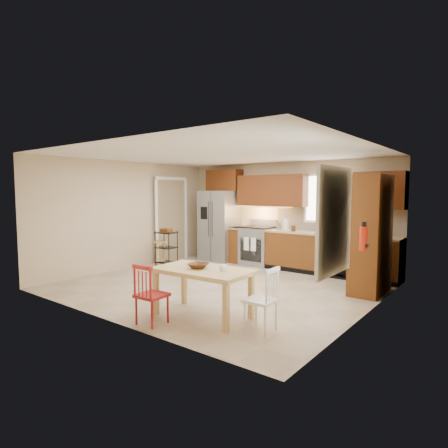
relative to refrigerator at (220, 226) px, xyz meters
name	(u,v)px	position (x,y,z in m)	size (l,w,h in m)	color
floor	(220,285)	(1.70, -2.12, -0.91)	(5.50, 5.50, 0.00)	tan
ceiling	(220,154)	(1.70, -2.12, 1.59)	(5.50, 5.00, 0.02)	silver
wall_back	(284,214)	(1.70, 0.38, 0.34)	(5.50, 0.02, 2.50)	#CCB793
wall_front	(107,232)	(1.70, -4.62, 0.34)	(5.50, 0.02, 2.50)	#CCB793
wall_left	(128,215)	(-1.05, -2.12, 0.34)	(0.02, 5.00, 2.50)	#CCB793
wall_right	(369,230)	(4.45, -2.12, 0.34)	(0.02, 5.00, 2.50)	#CCB793
refrigerator	(220,226)	(0.00, 0.00, 0.00)	(0.92, 0.75, 1.82)	gray
range_stove	(258,246)	(1.15, 0.06, -0.45)	(0.76, 0.63, 0.92)	gray
base_cabinet_narrow	(240,245)	(0.60, 0.08, -0.46)	(0.30, 0.60, 0.90)	brown
base_cabinet_run	(330,254)	(2.99, 0.08, -0.46)	(2.92, 0.60, 0.90)	brown
dishwasher	(351,259)	(3.55, -0.22, -0.46)	(0.60, 0.02, 0.78)	black
backsplash	(336,220)	(2.99, 0.36, 0.27)	(2.92, 0.03, 0.55)	beige
upper_over_fridge	(224,180)	(0.00, 0.20, 1.19)	(1.00, 0.35, 0.55)	#582A0E
upper_left_block	(272,191)	(1.45, 0.20, 0.92)	(1.80, 0.35, 0.75)	#582A0E
upper_right_block	(380,190)	(3.95, 0.20, 0.92)	(1.00, 0.35, 0.75)	#582A0E
window_back	(328,198)	(2.80, 0.35, 0.74)	(1.12, 0.04, 1.12)	white
sink	(322,235)	(2.80, 0.08, -0.05)	(0.62, 0.46, 0.16)	gray
undercab_glow	(261,207)	(1.15, 0.17, 0.52)	(1.60, 0.30, 0.01)	#FFBF66
soap_bottle	(337,230)	(3.18, -0.02, 0.09)	(0.09, 0.09, 0.19)	red
paper_towel	(286,225)	(1.95, 0.03, 0.13)	(0.12, 0.12, 0.28)	white
canister_steel	(279,226)	(1.75, 0.03, 0.08)	(0.11, 0.11, 0.18)	gray
canister_wood	(293,228)	(2.15, 0.00, 0.06)	(0.10, 0.10, 0.14)	#4C2E14
pantry	(371,235)	(4.13, -0.93, 0.14)	(0.50, 0.95, 2.10)	brown
fire_extinguisher	(364,239)	(4.33, -1.98, 0.19)	(0.12, 0.12, 0.36)	red
window_right	(335,221)	(4.38, -3.27, 0.54)	(0.04, 1.02, 1.32)	white
doorway	(171,220)	(-0.97, -0.82, 0.14)	(0.04, 0.95, 2.10)	#8C7A59
dining_table	(203,293)	(2.61, -3.68, -0.57)	(1.41, 0.79, 0.69)	tan
chair_red	(152,294)	(2.26, -4.33, -0.50)	(0.39, 0.39, 0.83)	#A11A18
chair_white	(260,299)	(3.56, -3.63, -0.50)	(0.39, 0.39, 0.83)	white
table_bowl	(198,268)	(2.52, -3.68, -0.21)	(0.29, 0.29, 0.07)	#4C2E14
table_jar	(223,269)	(2.91, -3.59, -0.19)	(0.09, 0.09, 0.11)	white
bar_stool	(160,255)	(-0.45, -1.69, -0.59)	(0.31, 0.31, 0.64)	tan
utility_cart	(166,250)	(-0.29, -1.64, -0.46)	(0.45, 0.35, 0.89)	black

